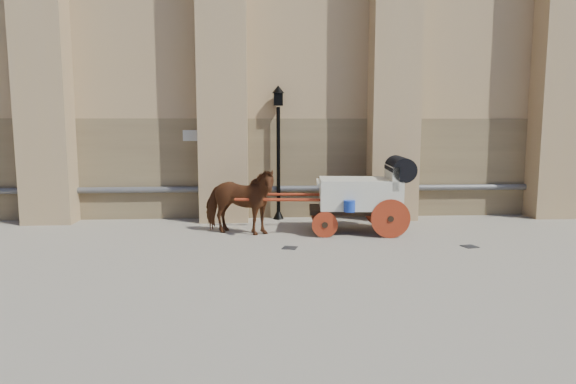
{
  "coord_description": "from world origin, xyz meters",
  "views": [
    {
      "loc": [
        -0.08,
        -11.44,
        2.85
      ],
      "look_at": [
        0.76,
        1.7,
        1.09
      ],
      "focal_mm": 32.0,
      "sensor_mm": 36.0,
      "label": 1
    }
  ],
  "objects": [
    {
      "name": "drain_grate_near",
      "position": [
        0.7,
        0.09,
        0.01
      ],
      "size": [
        0.4,
        0.4,
        0.01
      ],
      "primitive_type": "cube",
      "rotation": [
        0.0,
        0.0,
        -0.3
      ],
      "color": "black",
      "rests_on": "ground"
    },
    {
      "name": "ground",
      "position": [
        0.0,
        0.0,
        0.0
      ],
      "size": [
        90.0,
        90.0,
        0.0
      ],
      "primitive_type": "plane",
      "color": "gray",
      "rests_on": "ground"
    },
    {
      "name": "street_lamp",
      "position": [
        0.61,
        3.75,
        2.12
      ],
      "size": [
        0.37,
        0.37,
        3.96
      ],
      "color": "black",
      "rests_on": "ground"
    },
    {
      "name": "carriage",
      "position": [
        2.8,
        1.7,
        1.08
      ],
      "size": [
        4.67,
        1.71,
        2.0
      ],
      "rotation": [
        0.0,
        0.0,
        -0.1
      ],
      "color": "black",
      "rests_on": "ground"
    },
    {
      "name": "horse",
      "position": [
        -0.51,
        1.66,
        0.86
      ],
      "size": [
        2.24,
        1.56,
        1.73
      ],
      "primitive_type": "imported",
      "rotation": [
        0.0,
        0.0,
        1.23
      ],
      "color": "#5D2912",
      "rests_on": "ground"
    },
    {
      "name": "drain_grate_far",
      "position": [
        4.9,
        -0.05,
        0.01
      ],
      "size": [
        0.39,
        0.39,
        0.01
      ],
      "primitive_type": "cube",
      "rotation": [
        0.0,
        0.0,
        0.26
      ],
      "color": "black",
      "rests_on": "ground"
    }
  ]
}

